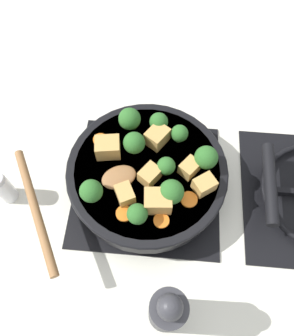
# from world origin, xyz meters

# --- Properties ---
(ground_plane) EXTENTS (2.40, 2.40, 0.00)m
(ground_plane) POSITION_xyz_m (0.00, 0.00, 0.00)
(ground_plane) COLOR silver
(front_burner_grate) EXTENTS (0.31, 0.31, 0.03)m
(front_burner_grate) POSITION_xyz_m (0.00, 0.00, 0.01)
(front_burner_grate) COLOR black
(front_burner_grate) RESTS_ON ground_plane
(skillet_pan) EXTENTS (0.32, 0.42, 0.05)m
(skillet_pan) POSITION_xyz_m (0.00, 0.00, 0.06)
(skillet_pan) COLOR black
(skillet_pan) RESTS_ON front_burner_grate
(wooden_spoon) EXTENTS (0.24, 0.25, 0.02)m
(wooden_spoon) POSITION_xyz_m (0.07, -0.14, 0.08)
(wooden_spoon) COLOR olive
(wooden_spoon) RESTS_ON skillet_pan
(tofu_cube_center_large) EXTENTS (0.05, 0.05, 0.03)m
(tofu_cube_center_large) POSITION_xyz_m (0.02, 0.01, 0.09)
(tofu_cube_center_large) COLOR tan
(tofu_cube_center_large) RESTS_ON skillet_pan
(tofu_cube_near_handle) EXTENTS (0.05, 0.04, 0.03)m
(tofu_cube_near_handle) POSITION_xyz_m (-0.00, 0.08, 0.09)
(tofu_cube_near_handle) COLOR tan
(tofu_cube_near_handle) RESTS_ON skillet_pan
(tofu_cube_east_chunk) EXTENTS (0.04, 0.05, 0.04)m
(tofu_cube_east_chunk) POSITION_xyz_m (-0.03, -0.08, 0.10)
(tofu_cube_east_chunk) COLOR tan
(tofu_cube_east_chunk) RESTS_ON skillet_pan
(tofu_cube_west_chunk) EXTENTS (0.06, 0.05, 0.04)m
(tofu_cube_west_chunk) POSITION_xyz_m (-0.06, 0.02, 0.09)
(tofu_cube_west_chunk) COLOR tan
(tofu_cube_west_chunk) RESTS_ON skillet_pan
(tofu_cube_back_piece) EXTENTS (0.05, 0.05, 0.03)m
(tofu_cube_back_piece) POSITION_xyz_m (0.03, 0.11, 0.09)
(tofu_cube_back_piece) COLOR tan
(tofu_cube_back_piece) RESTS_ON skillet_pan
(tofu_cube_front_piece) EXTENTS (0.04, 0.05, 0.04)m
(tofu_cube_front_piece) POSITION_xyz_m (0.08, 0.03, 0.10)
(tofu_cube_front_piece) COLOR tan
(tofu_cube_front_piece) RESTS_ON skillet_pan
(tofu_cube_mid_small) EXTENTS (0.05, 0.04, 0.03)m
(tofu_cube_mid_small) POSITION_xyz_m (0.07, -0.04, 0.09)
(tofu_cube_mid_small) COLOR tan
(tofu_cube_mid_small) RESTS_ON skillet_pan
(broccoli_floret_near_spoon) EXTENTS (0.03, 0.03, 0.04)m
(broccoli_floret_near_spoon) POSITION_xyz_m (-0.07, 0.06, 0.10)
(broccoli_floret_near_spoon) COLOR #709956
(broccoli_floret_near_spoon) RESTS_ON skillet_pan
(broccoli_floret_center_top) EXTENTS (0.05, 0.05, 0.05)m
(broccoli_floret_center_top) POSITION_xyz_m (0.06, 0.05, 0.11)
(broccoli_floret_center_top) COLOR #709956
(broccoli_floret_center_top) RESTS_ON skillet_pan
(broccoli_floret_east_rim) EXTENTS (0.04, 0.04, 0.05)m
(broccoli_floret_east_rim) POSITION_xyz_m (-0.09, 0.02, 0.10)
(broccoli_floret_east_rim) COLOR #709956
(broccoli_floret_east_rim) RESTS_ON skillet_pan
(broccoli_floret_west_rim) EXTENTS (0.04, 0.04, 0.05)m
(broccoli_floret_west_rim) POSITION_xyz_m (0.07, -0.10, 0.10)
(broccoli_floret_west_rim) COLOR #709956
(broccoli_floret_west_rim) RESTS_ON skillet_pan
(broccoli_floret_north_edge) EXTENTS (0.04, 0.04, 0.05)m
(broccoli_floret_north_edge) POSITION_xyz_m (-0.04, -0.03, 0.11)
(broccoli_floret_north_edge) COLOR #709956
(broccoli_floret_north_edge) RESTS_ON skillet_pan
(broccoli_floret_south_cluster) EXTENTS (0.05, 0.05, 0.05)m
(broccoli_floret_south_cluster) POSITION_xyz_m (-0.09, -0.04, 0.11)
(broccoli_floret_south_cluster) COLOR #709956
(broccoli_floret_south_cluster) RESTS_ON skillet_pan
(broccoli_floret_mid_floret) EXTENTS (0.05, 0.05, 0.05)m
(broccoli_floret_mid_floret) POSITION_xyz_m (-0.02, 0.11, 0.11)
(broccoli_floret_mid_floret) COLOR #709956
(broccoli_floret_mid_floret) RESTS_ON skillet_pan
(broccoli_floret_small_inner) EXTENTS (0.04, 0.04, 0.05)m
(broccoli_floret_small_inner) POSITION_xyz_m (0.11, -0.01, 0.10)
(broccoli_floret_small_inner) COLOR #709956
(broccoli_floret_small_inner) RESTS_ON skillet_pan
(broccoli_floret_tall_stem) EXTENTS (0.04, 0.04, 0.04)m
(broccoli_floret_tall_stem) POSITION_xyz_m (0.01, 0.04, 0.10)
(broccoli_floret_tall_stem) COLOR #709956
(broccoli_floret_tall_stem) RESTS_ON skillet_pan
(carrot_slice_orange_thin) EXTENTS (0.03, 0.03, 0.01)m
(carrot_slice_orange_thin) POSITION_xyz_m (0.10, -0.03, 0.08)
(carrot_slice_orange_thin) COLOR orange
(carrot_slice_orange_thin) RESTS_ON skillet_pan
(carrot_slice_near_center) EXTENTS (0.03, 0.03, 0.01)m
(carrot_slice_near_center) POSITION_xyz_m (0.06, 0.08, 0.08)
(carrot_slice_near_center) COLOR orange
(carrot_slice_near_center) RESTS_ON skillet_pan
(carrot_slice_edge_slice) EXTENTS (0.03, 0.03, 0.01)m
(carrot_slice_edge_slice) POSITION_xyz_m (-0.06, -0.10, 0.08)
(carrot_slice_edge_slice) COLOR orange
(carrot_slice_edge_slice) RESTS_ON skillet_pan
(carrot_slice_under_broccoli) EXTENTS (0.03, 0.03, 0.01)m
(carrot_slice_under_broccoli) POSITION_xyz_m (0.11, 0.04, 0.08)
(carrot_slice_under_broccoli) COLOR orange
(carrot_slice_under_broccoli) RESTS_ON skillet_pan
(pepper_mill) EXTENTS (0.06, 0.06, 0.19)m
(pepper_mill) POSITION_xyz_m (0.26, 0.05, 0.08)
(pepper_mill) COLOR #333338
(pepper_mill) RESTS_ON ground_plane
(salt_shaker) EXTENTS (0.04, 0.04, 0.09)m
(salt_shaker) POSITION_xyz_m (0.05, -0.29, 0.04)
(salt_shaker) COLOR white
(salt_shaker) RESTS_ON ground_plane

